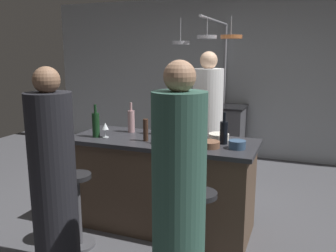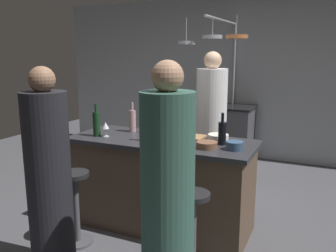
# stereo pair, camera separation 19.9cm
# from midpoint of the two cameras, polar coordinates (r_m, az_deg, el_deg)

# --- Properties ---
(ground_plane) EXTENTS (9.00, 9.00, 0.00)m
(ground_plane) POSITION_cam_midpoint_polar(r_m,az_deg,el_deg) (3.72, 0.59, -15.70)
(ground_plane) COLOR #4C4C51
(back_wall) EXTENTS (6.40, 0.16, 2.60)m
(back_wall) POSITION_cam_midpoint_polar(r_m,az_deg,el_deg) (6.04, 11.76, 7.56)
(back_wall) COLOR #9EA3A8
(back_wall) RESTS_ON ground_plane
(kitchen_island) EXTENTS (1.80, 0.72, 0.90)m
(kitchen_island) POSITION_cam_midpoint_polar(r_m,az_deg,el_deg) (3.54, 0.61, -9.18)
(kitchen_island) COLOR brown
(kitchen_island) RESTS_ON ground_plane
(stove_range) EXTENTS (0.80, 0.64, 0.89)m
(stove_range) POSITION_cam_midpoint_polar(r_m,az_deg,el_deg) (5.77, 10.51, -1.15)
(stove_range) COLOR #47474C
(stove_range) RESTS_ON ground_plane
(chef) EXTENTS (0.37, 0.37, 1.73)m
(chef) POSITION_cam_midpoint_polar(r_m,az_deg,el_deg) (4.32, 8.24, -0.58)
(chef) COLOR white
(chef) RESTS_ON ground_plane
(bar_stool_right) EXTENTS (0.28, 0.28, 0.68)m
(bar_stool_right) POSITION_cam_midpoint_polar(r_m,az_deg,el_deg) (2.86, 6.08, -16.30)
(bar_stool_right) COLOR #4C4C51
(bar_stool_right) RESTS_ON ground_plane
(guest_right) EXTENTS (0.35, 0.35, 1.67)m
(guest_right) POSITION_cam_midpoint_polar(r_m,az_deg,el_deg) (2.36, 2.39, -11.73)
(guest_right) COLOR #33594C
(guest_right) RESTS_ON ground_plane
(bar_stool_left) EXTENTS (0.28, 0.28, 0.68)m
(bar_stool_left) POSITION_cam_midpoint_polar(r_m,az_deg,el_deg) (3.34, -12.91, -12.23)
(bar_stool_left) COLOR #4C4C51
(bar_stool_left) RESTS_ON ground_plane
(guest_left) EXTENTS (0.34, 0.34, 1.62)m
(guest_left) POSITION_cam_midpoint_polar(r_m,az_deg,el_deg) (2.88, -16.72, -8.35)
(guest_left) COLOR black
(guest_left) RESTS_ON ground_plane
(overhead_pot_rack) EXTENTS (0.89, 1.50, 2.17)m
(overhead_pot_rack) POSITION_cam_midpoint_polar(r_m,az_deg,el_deg) (5.03, 9.80, 11.26)
(overhead_pot_rack) COLOR gray
(overhead_pot_rack) RESTS_ON ground_plane
(cutting_board) EXTENTS (0.32, 0.22, 0.02)m
(cutting_board) POSITION_cam_midpoint_polar(r_m,az_deg,el_deg) (3.48, 4.86, -1.71)
(cutting_board) COLOR #997047
(cutting_board) RESTS_ON kitchen_island
(pepper_mill) EXTENTS (0.05, 0.05, 0.21)m
(pepper_mill) POSITION_cam_midpoint_polar(r_m,az_deg,el_deg) (3.32, -2.10, -0.63)
(pepper_mill) COLOR #382319
(pepper_mill) RESTS_ON kitchen_island
(wine_bottle_dark) EXTENTS (0.07, 0.07, 0.29)m
(wine_bottle_dark) POSITION_cam_midpoint_polar(r_m,az_deg,el_deg) (3.23, 10.46, -1.07)
(wine_bottle_dark) COLOR black
(wine_bottle_dark) RESTS_ON kitchen_island
(wine_bottle_green) EXTENTS (0.07, 0.07, 0.29)m
(wine_bottle_green) POSITION_cam_midpoint_polar(r_m,az_deg,el_deg) (3.59, -0.39, 0.42)
(wine_bottle_green) COLOR #193D23
(wine_bottle_green) RESTS_ON kitchen_island
(wine_bottle_rose) EXTENTS (0.07, 0.07, 0.31)m
(wine_bottle_rose) POSITION_cam_midpoint_polar(r_m,az_deg,el_deg) (3.71, -4.22, 0.90)
(wine_bottle_rose) COLOR #B78C8E
(wine_bottle_rose) RESTS_ON kitchen_island
(wine_bottle_red) EXTENTS (0.07, 0.07, 0.32)m
(wine_bottle_red) POSITION_cam_midpoint_polar(r_m,az_deg,el_deg) (3.55, -9.87, 0.38)
(wine_bottle_red) COLOR #143319
(wine_bottle_red) RESTS_ON kitchen_island
(wine_bottle_white) EXTENTS (0.07, 0.07, 0.32)m
(wine_bottle_white) POSITION_cam_midpoint_polar(r_m,az_deg,el_deg) (3.18, 1.59, -0.84)
(wine_bottle_white) COLOR gray
(wine_bottle_white) RESTS_ON kitchen_island
(wine_glass_near_right_guest) EXTENTS (0.07, 0.07, 0.15)m
(wine_glass_near_right_guest) POSITION_cam_midpoint_polar(r_m,az_deg,el_deg) (3.36, 0.26, -0.46)
(wine_glass_near_right_guest) COLOR silver
(wine_glass_near_right_guest) RESTS_ON kitchen_island
(wine_glass_by_chef) EXTENTS (0.07, 0.07, 0.15)m
(wine_glass_by_chef) POSITION_cam_midpoint_polar(r_m,az_deg,el_deg) (3.52, -8.43, -0.05)
(wine_glass_by_chef) COLOR silver
(wine_glass_by_chef) RESTS_ON kitchen_island
(mixing_bowl_ceramic) EXTENTS (0.19, 0.19, 0.06)m
(mixing_bowl_ceramic) POSITION_cam_midpoint_polar(r_m,az_deg,el_deg) (3.41, 9.74, -1.79)
(mixing_bowl_ceramic) COLOR silver
(mixing_bowl_ceramic) RESTS_ON kitchen_island
(mixing_bowl_blue) EXTENTS (0.15, 0.15, 0.07)m
(mixing_bowl_blue) POSITION_cam_midpoint_polar(r_m,az_deg,el_deg) (3.10, 12.46, -3.11)
(mixing_bowl_blue) COLOR #334C6B
(mixing_bowl_blue) RESTS_ON kitchen_island
(mixing_bowl_wooden) EXTENTS (0.18, 0.18, 0.06)m
(mixing_bowl_wooden) POSITION_cam_midpoint_polar(r_m,az_deg,el_deg) (3.11, 8.08, -3.05)
(mixing_bowl_wooden) COLOR brown
(mixing_bowl_wooden) RESTS_ON kitchen_island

